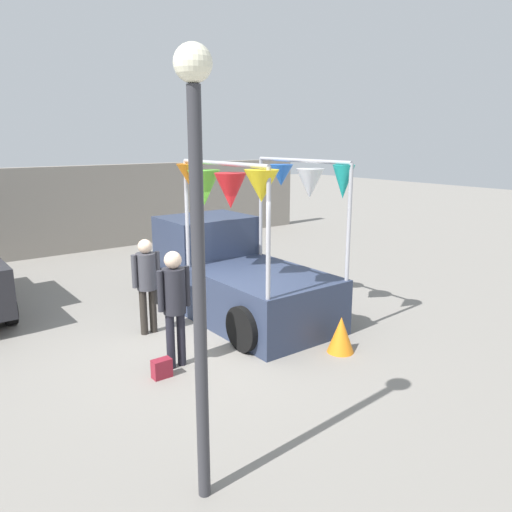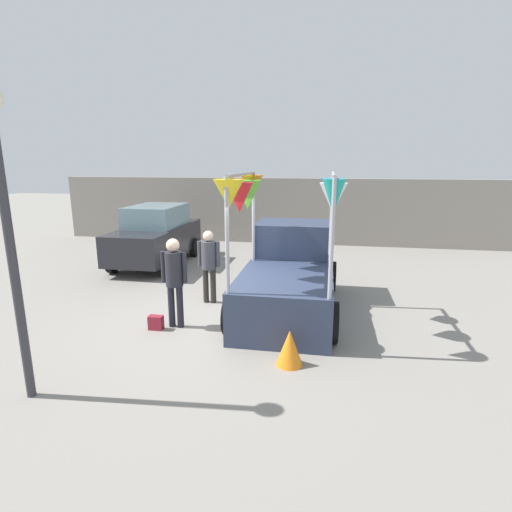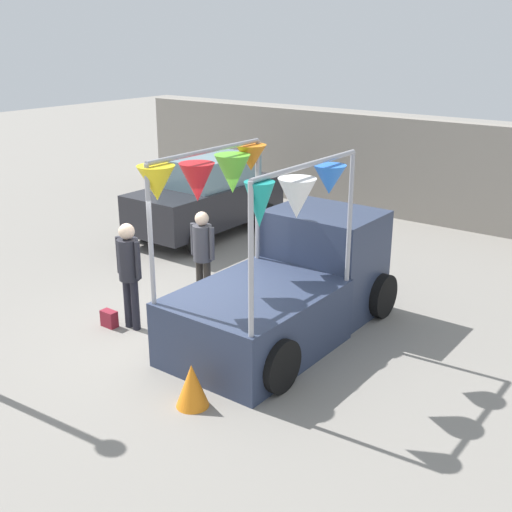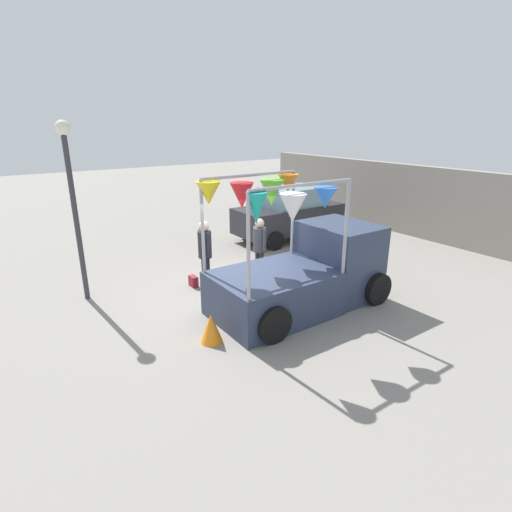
% 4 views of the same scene
% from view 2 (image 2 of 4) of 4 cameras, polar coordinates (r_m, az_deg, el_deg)
% --- Properties ---
extents(ground_plane, '(60.00, 60.00, 0.00)m').
position_cam_2_polar(ground_plane, '(8.40, -4.98, -9.37)').
color(ground_plane, gray).
extents(vendor_truck, '(2.47, 4.15, 3.04)m').
position_cam_2_polar(vendor_truck, '(8.99, 4.72, -1.75)').
color(vendor_truck, '#2D3851').
rests_on(vendor_truck, ground).
extents(parked_car, '(1.88, 4.00, 1.88)m').
position_cam_2_polar(parked_car, '(13.20, -14.09, 2.94)').
color(parked_car, '#26262B').
rests_on(parked_car, ground).
extents(person_customer, '(0.53, 0.34, 1.80)m').
position_cam_2_polar(person_customer, '(7.95, -11.61, -2.54)').
color(person_customer, black).
rests_on(person_customer, ground).
extents(person_vendor, '(0.53, 0.34, 1.71)m').
position_cam_2_polar(person_vendor, '(9.25, -6.76, -0.53)').
color(person_vendor, '#2D2823').
rests_on(person_vendor, ground).
extents(handbag, '(0.28, 0.16, 0.28)m').
position_cam_2_polar(handbag, '(8.22, -14.11, -9.22)').
color(handbag, maroon).
rests_on(handbag, ground).
extents(street_lamp, '(0.32, 0.32, 4.14)m').
position_cam_2_polar(street_lamp, '(6.00, -32.28, 6.02)').
color(street_lamp, '#333338').
rests_on(street_lamp, ground).
extents(brick_boundary_wall, '(18.00, 0.36, 2.60)m').
position_cam_2_polar(brick_boundary_wall, '(16.24, 2.77, 6.48)').
color(brick_boundary_wall, gray).
rests_on(brick_boundary_wall, ground).
extents(folded_kite_bundle_tangerine, '(0.54, 0.54, 0.60)m').
position_cam_2_polar(folded_kite_bundle_tangerine, '(6.65, 4.81, -12.92)').
color(folded_kite_bundle_tangerine, orange).
rests_on(folded_kite_bundle_tangerine, ground).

